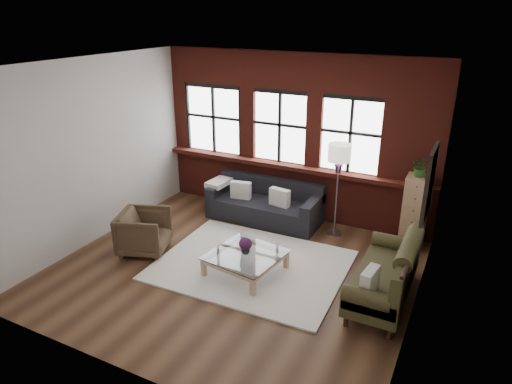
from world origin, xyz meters
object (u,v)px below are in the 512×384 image
at_px(coffee_table, 246,264).
at_px(vase, 245,250).
at_px(dark_sofa, 264,201).
at_px(vintage_settee, 384,269).
at_px(floor_lamp, 337,187).
at_px(drawer_chest, 415,212).
at_px(armchair, 144,232).

bearing_deg(coffee_table, vase, 135.00).
xyz_separation_m(dark_sofa, vintage_settee, (2.67, -1.64, 0.10)).
distance_m(coffee_table, floor_lamp, 2.25).
distance_m(drawer_chest, floor_lamp, 1.39).
bearing_deg(drawer_chest, armchair, -150.85).
relative_size(dark_sofa, drawer_chest, 1.70).
relative_size(vintage_settee, coffee_table, 1.78).
bearing_deg(vintage_settee, drawer_chest, 86.67).
height_order(drawer_chest, floor_lamp, floor_lamp).
bearing_deg(dark_sofa, vase, -72.92).
height_order(vase, floor_lamp, floor_lamp).
bearing_deg(drawer_chest, dark_sofa, -175.42).
relative_size(vintage_settee, drawer_chest, 1.45).
distance_m(dark_sofa, drawer_chest, 2.79).
relative_size(vase, floor_lamp, 0.07).
bearing_deg(drawer_chest, coffee_table, -135.82).
distance_m(vintage_settee, drawer_chest, 1.87).
height_order(armchair, drawer_chest, drawer_chest).
height_order(armchair, floor_lamp, floor_lamp).
height_order(armchair, vase, armchair).
height_order(coffee_table, floor_lamp, floor_lamp).
xyz_separation_m(vintage_settee, drawer_chest, (0.11, 1.86, 0.15)).
distance_m(vintage_settee, coffee_table, 2.12).
distance_m(vase, drawer_chest, 3.06).
relative_size(vase, drawer_chest, 0.11).
relative_size(armchair, drawer_chest, 0.62).
bearing_deg(armchair, vase, -106.01).
relative_size(coffee_table, vase, 7.69).
relative_size(drawer_chest, floor_lamp, 0.69).
bearing_deg(vase, vintage_settee, 7.20).
xyz_separation_m(vintage_settee, armchair, (-3.97, -0.41, -0.14)).
height_order(vintage_settee, vase, vintage_settee).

